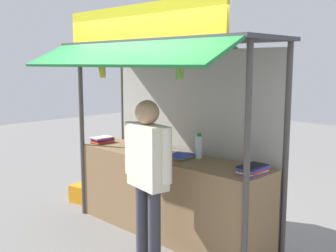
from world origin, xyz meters
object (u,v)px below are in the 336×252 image
Objects in this scene: magazine_stack_rear_center at (102,140)px; plastic_crate at (86,193)px; water_bottle_far_left at (139,137)px; water_bottle_back_left at (134,135)px; water_bottle_mid_left at (199,147)px; magazine_stack_left at (253,169)px; banana_bunch_leftmost at (180,72)px; banana_bunch_rightmost at (102,72)px; vendor_person at (148,167)px; magazine_stack_back_right at (151,152)px; magazine_stack_front_left at (180,156)px.

magazine_stack_rear_center is 0.99m from plastic_crate.
water_bottle_far_left reaches higher than water_bottle_back_left.
magazine_stack_rear_center is at bearing -172.53° from water_bottle_mid_left.
magazine_stack_left is 2.95m from plastic_crate.
banana_bunch_leftmost is 0.77× the size of plastic_crate.
water_bottle_back_left is at bearing 18.20° from plastic_crate.
vendor_person is at bearing -13.93° from banana_bunch_rightmost.
vendor_person is at bearing -36.26° from water_bottle_back_left.
magazine_stack_left is at bearing 0.32° from plastic_crate.
magazine_stack_left is at bearing -10.17° from water_bottle_mid_left.
magazine_stack_back_right and magazine_stack_rear_center have the same top height.
water_bottle_mid_left is 1.04× the size of banana_bunch_leftmost.
water_bottle_far_left is 0.95× the size of banana_bunch_rightmost.
water_bottle_back_left is 2.05m from magazine_stack_left.
magazine_stack_rear_center is at bearing 168.70° from vendor_person.
water_bottle_back_left is 1.10m from magazine_stack_front_left.
water_bottle_mid_left is 1.20× the size of water_bottle_back_left.
magazine_stack_front_left is (-0.16, -0.15, -0.11)m from water_bottle_mid_left.
water_bottle_mid_left is 0.82m from magazine_stack_left.
banana_bunch_leftmost is at bearing 65.45° from vendor_person.
banana_bunch_leftmost is at bearing -10.20° from plastic_crate.
banana_bunch_rightmost is (-1.01, -0.56, 0.83)m from water_bottle_mid_left.
banana_bunch_leftmost is at bearing -144.79° from magazine_stack_left.
magazine_stack_back_right is 1.20m from banana_bunch_leftmost.
magazine_stack_front_left is at bearing -12.95° from water_bottle_back_left.
water_bottle_far_left reaches higher than plastic_crate.
water_bottle_far_left is 0.81m from magazine_stack_front_left.
water_bottle_far_left is at bearing 83.78° from banana_bunch_rightmost.
magazine_stack_rear_center reaches higher than magazine_stack_front_left.
water_bottle_back_left is at bearing 175.35° from water_bottle_mid_left.
water_bottle_back_left is 0.80× the size of magazine_stack_rear_center.
magazine_stack_front_left is at bearing -7.02° from water_bottle_far_left.
magazine_stack_front_left is (1.07, -0.25, -0.09)m from water_bottle_back_left.
magazine_stack_back_right is at bearing 144.81° from vendor_person.
vendor_person is at bearing -138.75° from magazine_stack_left.
water_bottle_back_left is (-0.27, 0.15, -0.02)m from water_bottle_far_left.
water_bottle_far_left is 0.54m from magazine_stack_back_right.
banana_bunch_leftmost is (0.22, -0.56, 0.84)m from water_bottle_mid_left.
magazine_stack_rear_center is at bearing 168.33° from banana_bunch_leftmost.
banana_bunch_leftmost reaches higher than magazine_stack_back_right.
banana_bunch_rightmost is at bearing -167.06° from magazine_stack_left.
magazine_stack_left is 1.11× the size of banana_bunch_rightmost.
water_bottle_mid_left is 0.17× the size of vendor_person.
banana_bunch_leftmost reaches higher than magazine_stack_left.
water_bottle_mid_left is at bearing 102.69° from vendor_person.
banana_bunch_rightmost is at bearing 176.44° from vendor_person.
vendor_person is 4.61× the size of plastic_crate.
magazine_stack_rear_center is 1.12m from banana_bunch_rightmost.
magazine_stack_left is (0.81, -0.14, -0.09)m from water_bottle_mid_left.
plastic_crate is (-0.79, -0.26, -0.93)m from water_bottle_back_left.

